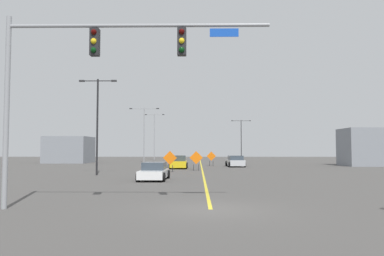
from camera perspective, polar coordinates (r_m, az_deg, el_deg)
name	(u,v)px	position (r m, az deg, el deg)	size (l,w,h in m)	color
ground	(211,210)	(14.31, 2.85, -12.28)	(178.31, 178.31, 0.00)	#4C4947
road_centre_stripe	(200,162)	(63.69, 1.29, -5.18)	(0.16, 99.06, 0.01)	yellow
traffic_signal_assembly	(91,63)	(15.04, -15.17, 9.46)	(10.14, 0.44, 7.38)	gray
street_lamp_near_left	(97,118)	(33.24, -14.20, 1.43)	(3.24, 0.24, 8.27)	black
street_lamp_mid_left	(144,130)	(60.45, -7.30, -0.27)	(4.75, 0.24, 8.83)	gray
street_lamp_far_left	(241,136)	(83.98, 7.49, -1.16)	(4.38, 0.24, 8.60)	black
street_lamp_near_right	(154,133)	(74.61, -5.74, -0.73)	(3.96, 0.24, 9.16)	gray
construction_sign_median_far	(170,159)	(36.65, -3.38, -4.69)	(1.36, 0.12, 2.04)	orange
construction_sign_left_lane	(211,157)	(49.33, 2.95, -4.40)	(1.23, 0.06, 1.89)	orange
construction_sign_right_lane	(196,158)	(38.69, 0.64, -4.65)	(1.36, 0.18, 2.01)	orange
car_yellow_near	(179,162)	(42.94, -2.05, -5.24)	(2.05, 3.88, 1.49)	gold
car_silver_approaching	(235,161)	(47.32, 6.61, -5.07)	(2.26, 4.29, 1.40)	#B7BABF
car_white_passing	(154,172)	(27.41, -5.81, -6.65)	(2.08, 4.22, 1.28)	white
roadside_building_east	(367,147)	(54.29, 25.12, -2.65)	(6.29, 5.22, 4.91)	gray
roadside_building_west	(69,150)	(62.98, -18.17, -3.16)	(6.53, 6.65, 4.16)	gray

